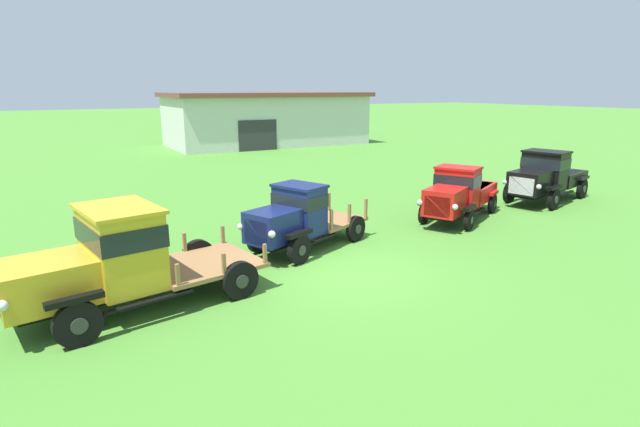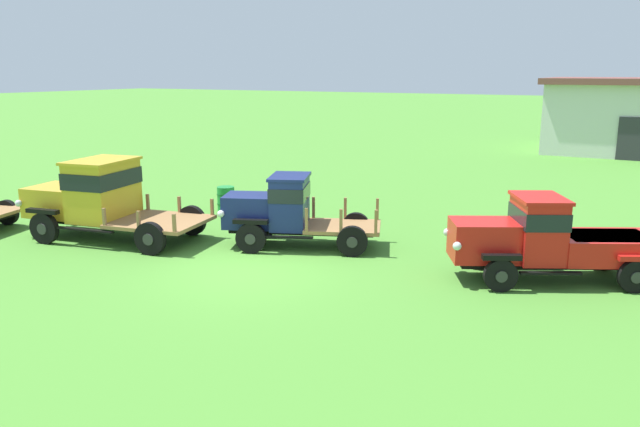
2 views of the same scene
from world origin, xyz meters
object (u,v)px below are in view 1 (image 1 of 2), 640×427
(vintage_truck_far_side, at_px, (459,193))
(oil_drum_beside_row, at_px, (132,233))
(farm_shed, at_px, (267,118))
(vintage_truck_back_of_row, at_px, (546,176))
(vintage_truck_midrow_center, at_px, (296,218))
(vintage_truck_second_in_line, at_px, (112,259))

(vintage_truck_far_side, height_order, oil_drum_beside_row, vintage_truck_far_side)
(farm_shed, relative_size, vintage_truck_back_of_row, 3.18)
(farm_shed, height_order, oil_drum_beside_row, farm_shed)
(vintage_truck_back_of_row, bearing_deg, vintage_truck_far_side, -175.46)
(farm_shed, height_order, vintage_truck_back_of_row, farm_shed)
(vintage_truck_midrow_center, xyz_separation_m, oil_drum_beside_row, (-4.27, 2.92, -0.62))
(vintage_truck_midrow_center, bearing_deg, oil_drum_beside_row, 145.60)
(vintage_truck_second_in_line, distance_m, oil_drum_beside_row, 4.96)
(vintage_truck_second_in_line, distance_m, vintage_truck_back_of_row, 18.16)
(vintage_truck_second_in_line, xyz_separation_m, vintage_truck_midrow_center, (5.38, 1.84, -0.19))
(vintage_truck_second_in_line, height_order, vintage_truck_midrow_center, vintage_truck_second_in_line)
(farm_shed, height_order, vintage_truck_second_in_line, farm_shed)
(vintage_truck_far_side, bearing_deg, vintage_truck_second_in_line, -169.59)
(vintage_truck_midrow_center, relative_size, oil_drum_beside_row, 5.41)
(vintage_truck_back_of_row, bearing_deg, farm_shed, 93.11)
(farm_shed, xyz_separation_m, vintage_truck_far_side, (-4.06, -27.46, -1.25))
(vintage_truck_far_side, bearing_deg, vintage_truck_back_of_row, 4.54)
(farm_shed, bearing_deg, vintage_truck_midrow_center, -111.71)
(vintage_truck_midrow_center, bearing_deg, vintage_truck_back_of_row, 4.01)
(vintage_truck_midrow_center, bearing_deg, vintage_truck_far_side, 3.60)
(vintage_truck_second_in_line, distance_m, vintage_truck_midrow_center, 5.69)
(vintage_truck_second_in_line, distance_m, vintage_truck_far_side, 12.64)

